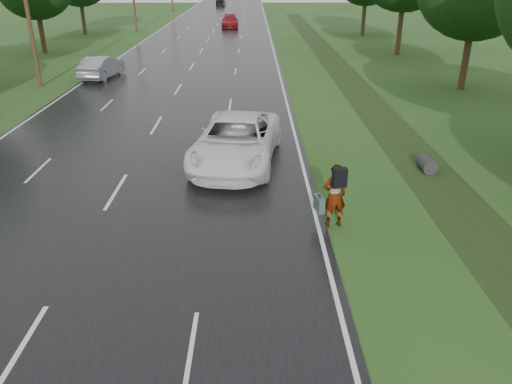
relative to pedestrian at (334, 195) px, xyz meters
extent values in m
plane|color=#254A1A|center=(-7.18, -5.47, -1.03)|extent=(220.00, 220.00, 0.00)
cube|color=black|center=(-7.18, 39.53, -1.01)|extent=(14.00, 180.00, 0.04)
cube|color=silver|center=(-0.43, 39.53, -0.98)|extent=(0.12, 180.00, 0.01)
cube|color=silver|center=(-13.93, 39.53, -0.98)|extent=(0.12, 180.00, 0.01)
cube|color=silver|center=(-7.18, 39.53, -0.98)|extent=(0.12, 180.00, 0.01)
cube|color=#1F2F12|center=(4.32, 14.53, -1.03)|extent=(2.20, 120.00, 0.01)
cylinder|color=#2D2D2D|center=(4.32, 4.53, -0.78)|extent=(0.56, 1.00, 0.56)
cylinder|color=#3E2619|center=(-16.38, 19.53, 3.97)|extent=(0.26, 0.26, 10.00)
cylinder|color=#3E2619|center=(11.02, 18.53, 0.73)|extent=(0.44, 0.44, 3.52)
cylinder|color=#3E2619|center=(10.62, 32.53, 1.05)|extent=(0.44, 0.44, 4.16)
cylinder|color=#3E2619|center=(10.32, 46.53, 0.81)|extent=(0.44, 0.44, 3.68)
cylinder|color=#3E2619|center=(-21.38, 33.53, 0.65)|extent=(0.44, 0.44, 3.36)
cylinder|color=#3E2619|center=(-21.98, 47.53, 0.73)|extent=(0.44, 0.44, 3.52)
imported|color=#A5998C|center=(0.02, 0.02, -0.03)|extent=(0.81, 0.61, 2.00)
cube|color=black|center=(0.08, -0.27, 0.67)|extent=(0.44, 0.31, 0.56)
cube|color=#364F4F|center=(-0.42, 0.04, -0.30)|extent=(0.29, 0.58, 0.45)
cube|color=black|center=(-0.42, 0.04, -0.03)|extent=(0.09, 0.19, 0.04)
imported|color=white|center=(-3.04, 5.30, -0.08)|extent=(3.90, 6.93, 1.83)
imported|color=gray|center=(-12.98, 22.14, -0.22)|extent=(2.30, 4.85, 1.53)
imported|color=maroon|center=(-5.27, 54.07, -0.23)|extent=(2.26, 5.29, 1.52)
imported|color=black|center=(-8.64, 92.30, -0.28)|extent=(1.75, 4.40, 1.42)
camera|label=1|loc=(-2.40, -13.39, 6.16)|focal=35.00mm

